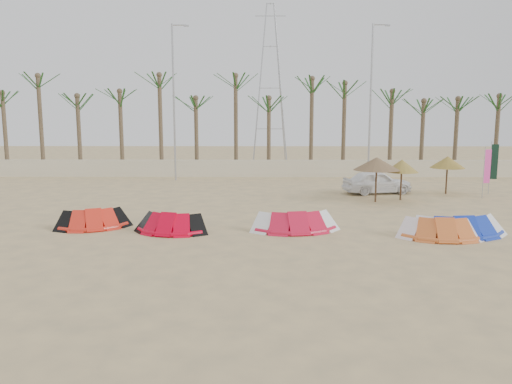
{
  "coord_description": "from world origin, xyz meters",
  "views": [
    {
      "loc": [
        0.22,
        -16.02,
        4.71
      ],
      "look_at": [
        0.0,
        6.0,
        1.3
      ],
      "focal_mm": 35.0,
      "sensor_mm": 36.0,
      "label": 1
    }
  ],
  "objects_px": {
    "kite_red_mid": "(171,221)",
    "kite_orange": "(440,226)",
    "parasol_right": "(448,162)",
    "parasol_left": "(377,164)",
    "kite_red_right": "(295,220)",
    "kite_blue": "(456,224)",
    "parasol_mid": "(402,166)",
    "kite_red_left": "(96,217)",
    "car": "(377,182)"
  },
  "relations": [
    {
      "from": "kite_orange",
      "to": "kite_red_mid",
      "type": "bearing_deg",
      "value": 175.57
    },
    {
      "from": "kite_orange",
      "to": "parasol_left",
      "type": "height_order",
      "value": "parasol_left"
    },
    {
      "from": "kite_red_mid",
      "to": "car",
      "type": "xyz_separation_m",
      "value": [
        10.68,
        10.05,
        0.28
      ]
    },
    {
      "from": "kite_red_right",
      "to": "kite_orange",
      "type": "distance_m",
      "value": 5.69
    },
    {
      "from": "parasol_mid",
      "to": "parasol_right",
      "type": "height_order",
      "value": "parasol_mid"
    },
    {
      "from": "kite_orange",
      "to": "car",
      "type": "xyz_separation_m",
      "value": [
        0.04,
        10.87,
        0.28
      ]
    },
    {
      "from": "kite_red_mid",
      "to": "kite_red_left",
      "type": "bearing_deg",
      "value": 166.78
    },
    {
      "from": "kite_red_left",
      "to": "kite_orange",
      "type": "distance_m",
      "value": 14.08
    },
    {
      "from": "parasol_left",
      "to": "kite_blue",
      "type": "bearing_deg",
      "value": -78.29
    },
    {
      "from": "kite_blue",
      "to": "kite_red_left",
      "type": "bearing_deg",
      "value": 175.69
    },
    {
      "from": "parasol_mid",
      "to": "parasol_left",
      "type": "bearing_deg",
      "value": -158.66
    },
    {
      "from": "kite_red_left",
      "to": "kite_orange",
      "type": "height_order",
      "value": "same"
    },
    {
      "from": "kite_blue",
      "to": "car",
      "type": "xyz_separation_m",
      "value": [
        -0.79,
        10.38,
        0.28
      ]
    },
    {
      "from": "kite_red_mid",
      "to": "parasol_right",
      "type": "xyz_separation_m",
      "value": [
        14.81,
        9.93,
        1.5
      ]
    },
    {
      "from": "car",
      "to": "parasol_mid",
      "type": "bearing_deg",
      "value": -174.0
    },
    {
      "from": "kite_red_mid",
      "to": "kite_blue",
      "type": "bearing_deg",
      "value": -1.65
    },
    {
      "from": "kite_red_mid",
      "to": "kite_red_right",
      "type": "relative_size",
      "value": 0.87
    },
    {
      "from": "parasol_right",
      "to": "kite_orange",
      "type": "bearing_deg",
      "value": -111.24
    },
    {
      "from": "kite_orange",
      "to": "parasol_right",
      "type": "height_order",
      "value": "parasol_right"
    },
    {
      "from": "kite_red_mid",
      "to": "kite_blue",
      "type": "xyz_separation_m",
      "value": [
        11.47,
        -0.33,
        0.01
      ]
    },
    {
      "from": "kite_red_right",
      "to": "car",
      "type": "bearing_deg",
      "value": 59.89
    },
    {
      "from": "kite_red_right",
      "to": "kite_red_mid",
      "type": "bearing_deg",
      "value": -175.65
    },
    {
      "from": "parasol_mid",
      "to": "parasol_right",
      "type": "relative_size",
      "value": 1.0
    },
    {
      "from": "kite_red_right",
      "to": "parasol_mid",
      "type": "bearing_deg",
      "value": 48.84
    },
    {
      "from": "kite_red_left",
      "to": "parasol_right",
      "type": "bearing_deg",
      "value": 26.71
    },
    {
      "from": "kite_red_left",
      "to": "kite_blue",
      "type": "height_order",
      "value": "same"
    },
    {
      "from": "kite_red_mid",
      "to": "kite_orange",
      "type": "xyz_separation_m",
      "value": [
        10.63,
        -0.82,
        0.0
      ]
    },
    {
      "from": "parasol_left",
      "to": "parasol_right",
      "type": "height_order",
      "value": "parasol_left"
    },
    {
      "from": "kite_red_right",
      "to": "parasol_right",
      "type": "bearing_deg",
      "value": 44.41
    },
    {
      "from": "kite_blue",
      "to": "parasol_mid",
      "type": "relative_size",
      "value": 1.68
    },
    {
      "from": "kite_red_mid",
      "to": "parasol_left",
      "type": "height_order",
      "value": "parasol_left"
    },
    {
      "from": "parasol_mid",
      "to": "car",
      "type": "relative_size",
      "value": 0.56
    },
    {
      "from": "kite_red_left",
      "to": "kite_red_right",
      "type": "bearing_deg",
      "value": -2.73
    },
    {
      "from": "kite_red_left",
      "to": "parasol_left",
      "type": "bearing_deg",
      "value": 25.41
    },
    {
      "from": "kite_red_mid",
      "to": "kite_orange",
      "type": "distance_m",
      "value": 10.67
    },
    {
      "from": "kite_blue",
      "to": "parasol_mid",
      "type": "xyz_separation_m",
      "value": [
        -0.01,
        8.03,
        1.49
      ]
    },
    {
      "from": "kite_orange",
      "to": "parasol_right",
      "type": "bearing_deg",
      "value": 68.76
    },
    {
      "from": "kite_orange",
      "to": "kite_blue",
      "type": "height_order",
      "value": "same"
    },
    {
      "from": "parasol_right",
      "to": "car",
      "type": "relative_size",
      "value": 0.56
    },
    {
      "from": "kite_orange",
      "to": "kite_blue",
      "type": "distance_m",
      "value": 0.97
    },
    {
      "from": "kite_red_left",
      "to": "parasol_mid",
      "type": "relative_size",
      "value": 1.48
    },
    {
      "from": "kite_orange",
      "to": "parasol_right",
      "type": "distance_m",
      "value": 11.63
    },
    {
      "from": "parasol_left",
      "to": "parasol_right",
      "type": "relative_size",
      "value": 1.11
    },
    {
      "from": "kite_red_left",
      "to": "kite_blue",
      "type": "distance_m",
      "value": 14.86
    },
    {
      "from": "kite_red_left",
      "to": "kite_blue",
      "type": "relative_size",
      "value": 0.88
    },
    {
      "from": "parasol_right",
      "to": "parasol_left",
      "type": "bearing_deg",
      "value": -149.91
    },
    {
      "from": "parasol_mid",
      "to": "car",
      "type": "bearing_deg",
      "value": 108.46
    },
    {
      "from": "kite_red_mid",
      "to": "parasol_right",
      "type": "relative_size",
      "value": 1.41
    },
    {
      "from": "kite_red_right",
      "to": "parasol_right",
      "type": "xyz_separation_m",
      "value": [
        9.74,
        9.54,
        1.49
      ]
    },
    {
      "from": "kite_red_mid",
      "to": "car",
      "type": "relative_size",
      "value": 0.78
    }
  ]
}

